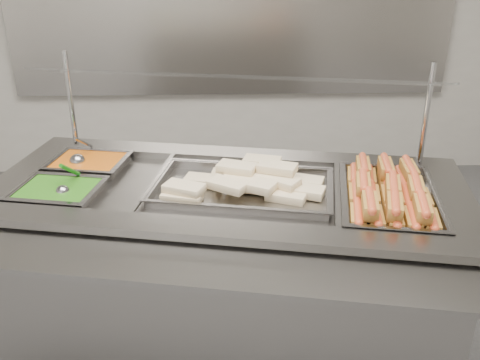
{
  "coord_description": "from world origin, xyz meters",
  "views": [
    {
      "loc": [
        -0.07,
        -1.26,
        1.6
      ],
      "look_at": [
        -0.01,
        0.45,
        0.82
      ],
      "focal_mm": 40.0,
      "sensor_mm": 36.0,
      "label": 1
    }
  ],
  "objects_px": {
    "steam_counter": "(229,279)",
    "pan_hotdogs": "(388,205)",
    "serving_spoon": "(64,188)",
    "pan_wraps": "(242,191)",
    "sneeze_guard": "(236,81)",
    "ladle": "(78,160)"
  },
  "relations": [
    {
      "from": "steam_counter",
      "to": "ladle",
      "type": "distance_m",
      "value": 0.75
    },
    {
      "from": "sneeze_guard",
      "to": "ladle",
      "type": "bearing_deg",
      "value": 176.5
    },
    {
      "from": "pan_hotdogs",
      "to": "serving_spoon",
      "type": "height_order",
      "value": "serving_spoon"
    },
    {
      "from": "pan_wraps",
      "to": "ladle",
      "type": "bearing_deg",
      "value": 159.23
    },
    {
      "from": "steam_counter",
      "to": "sneeze_guard",
      "type": "relative_size",
      "value": 1.2
    },
    {
      "from": "steam_counter",
      "to": "ladle",
      "type": "xyz_separation_m",
      "value": [
        -0.58,
        0.23,
        0.41
      ]
    },
    {
      "from": "steam_counter",
      "to": "pan_wraps",
      "type": "bearing_deg",
      "value": -10.82
    },
    {
      "from": "sneeze_guard",
      "to": "serving_spoon",
      "type": "height_order",
      "value": "sneeze_guard"
    },
    {
      "from": "sneeze_guard",
      "to": "pan_wraps",
      "type": "bearing_deg",
      "value": -85.48
    },
    {
      "from": "sneeze_guard",
      "to": "pan_wraps",
      "type": "distance_m",
      "value": 0.4
    },
    {
      "from": "pan_hotdogs",
      "to": "pan_wraps",
      "type": "xyz_separation_m",
      "value": [
        -0.5,
        0.1,
        0.01
      ]
    },
    {
      "from": "serving_spoon",
      "to": "pan_wraps",
      "type": "bearing_deg",
      "value": 1.69
    },
    {
      "from": "steam_counter",
      "to": "pan_wraps",
      "type": "relative_size",
      "value": 2.69
    },
    {
      "from": "steam_counter",
      "to": "serving_spoon",
      "type": "height_order",
      "value": "serving_spoon"
    },
    {
      "from": "steam_counter",
      "to": "pan_hotdogs",
      "type": "xyz_separation_m",
      "value": [
        0.55,
        -0.11,
        0.37
      ]
    },
    {
      "from": "sneeze_guard",
      "to": "pan_wraps",
      "type": "xyz_separation_m",
      "value": [
        0.02,
        -0.2,
        -0.35
      ]
    },
    {
      "from": "pan_wraps",
      "to": "serving_spoon",
      "type": "height_order",
      "value": "serving_spoon"
    },
    {
      "from": "pan_wraps",
      "to": "sneeze_guard",
      "type": "bearing_deg",
      "value": 94.52
    },
    {
      "from": "sneeze_guard",
      "to": "pan_hotdogs",
      "type": "height_order",
      "value": "sneeze_guard"
    },
    {
      "from": "steam_counter",
      "to": "ladle",
      "type": "bearing_deg",
      "value": 158.38
    },
    {
      "from": "steam_counter",
      "to": "pan_hotdogs",
      "type": "distance_m",
      "value": 0.67
    },
    {
      "from": "pan_hotdogs",
      "to": "serving_spoon",
      "type": "relative_size",
      "value": 3.41
    }
  ]
}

